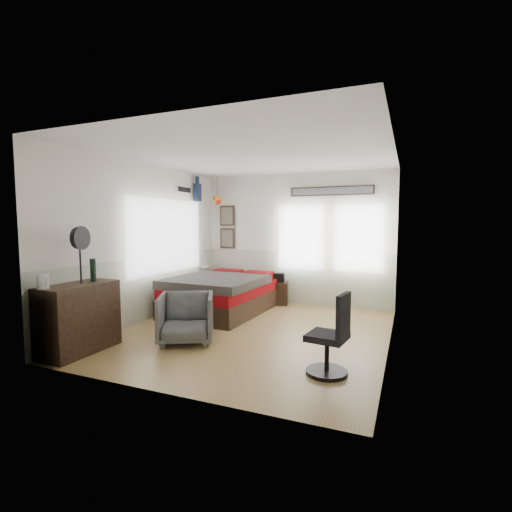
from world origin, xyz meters
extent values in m
cube|color=#A17D46|center=(0.00, 0.00, -0.01)|extent=(4.00, 4.50, 0.01)
cube|color=silver|center=(0.00, 2.25, 1.35)|extent=(4.00, 0.02, 2.70)
cube|color=silver|center=(0.00, -2.25, 1.35)|extent=(4.00, 0.02, 2.70)
cube|color=silver|center=(-2.00, 0.00, 1.35)|extent=(0.02, 4.50, 2.70)
cube|color=silver|center=(2.00, 0.00, 1.35)|extent=(0.02, 4.50, 2.70)
cube|color=white|center=(0.00, 0.00, 2.70)|extent=(4.00, 4.50, 0.02)
cube|color=#B6BCAB|center=(0.00, 2.24, 0.55)|extent=(4.00, 0.01, 1.10)
cube|color=#B6BCAB|center=(-1.99, 0.00, 0.55)|extent=(0.01, 4.50, 1.10)
cube|color=#B6BCAB|center=(1.99, 0.00, 0.55)|extent=(0.01, 4.50, 1.10)
cube|color=silver|center=(-1.96, 0.55, 1.45)|extent=(0.03, 2.20, 1.35)
cube|color=silver|center=(0.15, 2.21, 1.40)|extent=(0.95, 0.03, 1.30)
cube|color=silver|center=(1.30, 2.21, 1.40)|extent=(0.95, 0.03, 1.30)
cube|color=#38241A|center=(-1.55, 2.21, 1.35)|extent=(0.35, 0.03, 0.45)
cube|color=#38241A|center=(-1.55, 2.21, 1.85)|extent=(0.35, 0.03, 0.45)
cube|color=#7F7259|center=(-1.55, 2.20, 1.35)|extent=(0.27, 0.01, 0.37)
cube|color=#7F7259|center=(-1.55, 2.20, 1.85)|extent=(0.27, 0.01, 0.37)
cube|color=#38241A|center=(0.75, 2.21, 2.32)|extent=(1.65, 0.03, 0.18)
cube|color=gray|center=(0.75, 2.20, 2.32)|extent=(1.58, 0.01, 0.13)
cube|color=white|center=(-1.97, 1.15, 2.35)|extent=(0.02, 0.48, 0.14)
sphere|color=red|center=(-1.65, 1.95, 2.18)|extent=(0.20, 0.20, 0.20)
cube|color=black|center=(-1.05, 1.01, 0.17)|extent=(1.60, 2.22, 0.34)
cube|color=#9C0617|center=(-1.05, 1.01, 0.44)|extent=(1.56, 2.18, 0.19)
cube|color=#4F4944|center=(-1.05, 0.77, 0.61)|extent=(1.64, 1.67, 0.15)
cube|color=#9C0617|center=(-1.41, 1.87, 0.61)|extent=(0.61, 0.39, 0.15)
cube|color=#9C0617|center=(-0.70, 1.87, 0.61)|extent=(0.61, 0.39, 0.15)
cube|color=black|center=(-1.74, -1.68, 0.45)|extent=(0.48, 1.00, 0.90)
imported|color=slate|center=(-0.67, -0.80, 0.35)|extent=(1.01, 1.02, 0.69)
cube|color=black|center=(-0.32, 2.05, 0.23)|extent=(0.55, 0.48, 0.47)
cylinder|color=black|center=(1.41, -1.16, 0.02)|extent=(0.46, 0.46, 0.04)
cylinder|color=black|center=(1.41, -1.16, 0.22)|extent=(0.05, 0.05, 0.36)
cube|color=black|center=(1.41, -1.16, 0.43)|extent=(0.46, 0.46, 0.07)
cube|color=black|center=(1.58, -1.18, 0.70)|extent=(0.10, 0.38, 0.46)
cylinder|color=silver|center=(-1.84, -2.09, 0.99)|extent=(0.13, 0.13, 0.18)
cube|color=silver|center=(-1.76, -2.09, 1.00)|extent=(0.02, 0.02, 0.11)
cylinder|color=black|center=(-1.72, -1.44, 1.05)|extent=(0.08, 0.08, 0.31)
cylinder|color=black|center=(-1.72, -1.64, 1.19)|extent=(0.02, 0.02, 0.58)
cylinder|color=black|center=(-1.72, -1.64, 1.49)|extent=(0.10, 0.29, 0.29)
cylinder|color=black|center=(-1.68, -1.64, 1.49)|extent=(0.06, 0.31, 0.31)
cube|color=black|center=(-0.32, 2.05, 0.56)|extent=(0.34, 0.26, 0.18)
camera|label=1|loc=(2.22, -5.17, 1.68)|focal=26.00mm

